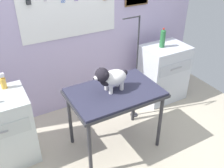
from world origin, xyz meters
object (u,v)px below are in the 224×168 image
Objects in this scene: grooming_table at (115,96)px; grooming_arm at (136,74)px; cabinet_right at (163,73)px; soda_bottle at (163,38)px; dog at (110,78)px.

grooming_arm reaches higher than grooming_table.
soda_bottle is at bearing 167.42° from cabinet_right.
grooming_arm is 0.77m from cabinet_right.
grooming_arm reaches higher than dog.
dog is (-0.59, -0.35, 0.29)m from grooming_arm.
cabinet_right reaches higher than grooming_table.
grooming_table is 0.70× the size of grooming_arm.
grooming_arm is 0.74m from soda_bottle.
dog is at bearing 148.95° from grooming_table.
dog is at bearing -154.21° from soda_bottle.
cabinet_right is (1.25, 0.60, -0.30)m from grooming_table.
dog reaches higher than cabinet_right.
cabinet_right is at bearing 23.78° from dog.
dog is at bearing -156.22° from cabinet_right.
soda_bottle reaches higher than dog.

